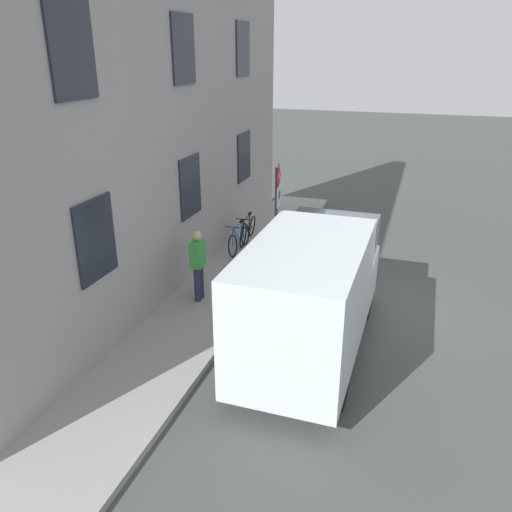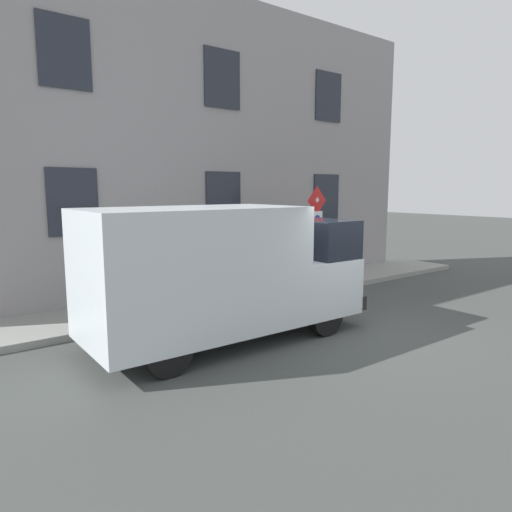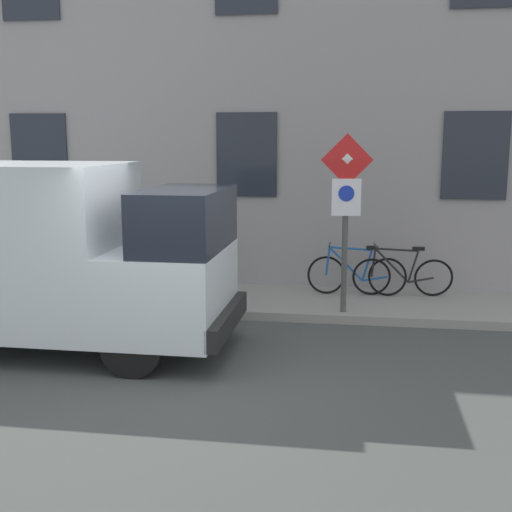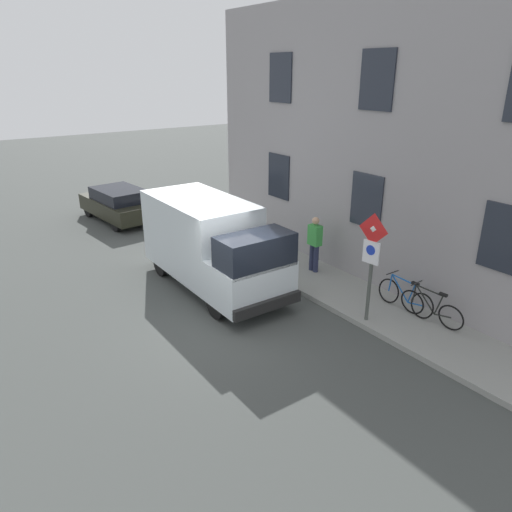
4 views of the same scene
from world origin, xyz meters
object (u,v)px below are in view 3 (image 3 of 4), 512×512
(sign_post_stacked, at_px, (346,199))
(bicycle_black, at_px, (402,275))
(delivery_van, at_px, (26,251))
(pedestrian, at_px, (170,239))
(bicycle_blue, at_px, (356,274))

(sign_post_stacked, height_order, bicycle_black, sign_post_stacked)
(delivery_van, height_order, pedestrian, delivery_van)
(bicycle_black, bearing_deg, delivery_van, 27.26)
(sign_post_stacked, relative_size, delivery_van, 0.49)
(delivery_van, distance_m, bicycle_black, 6.11)
(sign_post_stacked, bearing_deg, delivery_van, 114.37)
(delivery_van, bearing_deg, pedestrian, 69.19)
(bicycle_black, bearing_deg, bicycle_blue, -3.88)
(sign_post_stacked, bearing_deg, bicycle_blue, -8.96)
(bicycle_black, bearing_deg, pedestrian, -1.22)
(bicycle_black, height_order, bicycle_blue, same)
(sign_post_stacked, height_order, pedestrian, sign_post_stacked)
(sign_post_stacked, bearing_deg, pedestrian, 71.39)
(bicycle_blue, xyz_separation_m, pedestrian, (-0.19, 3.27, 0.56))
(sign_post_stacked, distance_m, pedestrian, 3.35)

